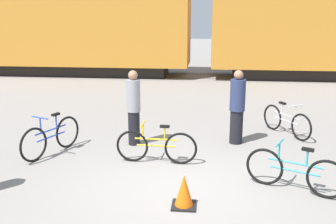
{
  "coord_description": "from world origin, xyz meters",
  "views": [
    {
      "loc": [
        0.51,
        -6.56,
        3.1
      ],
      "look_at": [
        -0.33,
        1.19,
        1.1
      ],
      "focal_mm": 42.0,
      "sensor_mm": 36.0,
      "label": 1
    }
  ],
  "objects_px": {
    "person_in_grey": "(134,108)",
    "freight_train": "(201,15)",
    "bicycle_yellow": "(156,146)",
    "bicycle_silver": "(286,121)",
    "bicycle_blue": "(51,137)",
    "person_in_navy": "(237,107)",
    "traffic_cone": "(184,192)",
    "bicycle_teal": "(295,172)"
  },
  "relations": [
    {
      "from": "freight_train",
      "to": "bicycle_teal",
      "type": "distance_m",
      "value": 13.05
    },
    {
      "from": "bicycle_yellow",
      "to": "person_in_grey",
      "type": "distance_m",
      "value": 1.43
    },
    {
      "from": "bicycle_blue",
      "to": "traffic_cone",
      "type": "distance_m",
      "value": 3.76
    },
    {
      "from": "bicycle_blue",
      "to": "person_in_grey",
      "type": "height_order",
      "value": "person_in_grey"
    },
    {
      "from": "bicycle_silver",
      "to": "person_in_grey",
      "type": "distance_m",
      "value": 3.96
    },
    {
      "from": "bicycle_silver",
      "to": "traffic_cone",
      "type": "xyz_separation_m",
      "value": [
        -2.35,
        -4.13,
        -0.11
      ]
    },
    {
      "from": "freight_train",
      "to": "bicycle_teal",
      "type": "relative_size",
      "value": 17.7
    },
    {
      "from": "bicycle_silver",
      "to": "freight_train",
      "type": "bearing_deg",
      "value": 105.03
    },
    {
      "from": "freight_train",
      "to": "person_in_navy",
      "type": "relative_size",
      "value": 16.21
    },
    {
      "from": "freight_train",
      "to": "person_in_navy",
      "type": "height_order",
      "value": "freight_train"
    },
    {
      "from": "bicycle_teal",
      "to": "traffic_cone",
      "type": "height_order",
      "value": "bicycle_teal"
    },
    {
      "from": "freight_train",
      "to": "traffic_cone",
      "type": "distance_m",
      "value": 13.68
    },
    {
      "from": "person_in_grey",
      "to": "person_in_navy",
      "type": "bearing_deg",
      "value": -60.55
    },
    {
      "from": "person_in_grey",
      "to": "traffic_cone",
      "type": "distance_m",
      "value": 3.35
    },
    {
      "from": "bicycle_yellow",
      "to": "person_in_navy",
      "type": "distance_m",
      "value": 2.35
    },
    {
      "from": "freight_train",
      "to": "bicycle_teal",
      "type": "xyz_separation_m",
      "value": [
        2.03,
        -12.63,
        -2.58
      ]
    },
    {
      "from": "bicycle_yellow",
      "to": "traffic_cone",
      "type": "height_order",
      "value": "bicycle_yellow"
    },
    {
      "from": "freight_train",
      "to": "bicycle_blue",
      "type": "bearing_deg",
      "value": -104.69
    },
    {
      "from": "freight_train",
      "to": "person_in_grey",
      "type": "relative_size",
      "value": 16.16
    },
    {
      "from": "bicycle_teal",
      "to": "freight_train",
      "type": "bearing_deg",
      "value": 99.14
    },
    {
      "from": "bicycle_blue",
      "to": "person_in_navy",
      "type": "distance_m",
      "value": 4.33
    },
    {
      "from": "bicycle_teal",
      "to": "bicycle_blue",
      "type": "bearing_deg",
      "value": 164.9
    },
    {
      "from": "person_in_navy",
      "to": "person_in_grey",
      "type": "bearing_deg",
      "value": -31.75
    },
    {
      "from": "bicycle_yellow",
      "to": "traffic_cone",
      "type": "distance_m",
      "value": 1.99
    },
    {
      "from": "bicycle_yellow",
      "to": "traffic_cone",
      "type": "relative_size",
      "value": 3.12
    },
    {
      "from": "bicycle_teal",
      "to": "bicycle_yellow",
      "type": "bearing_deg",
      "value": 157.59
    },
    {
      "from": "freight_train",
      "to": "traffic_cone",
      "type": "relative_size",
      "value": 52.44
    },
    {
      "from": "bicycle_silver",
      "to": "bicycle_teal",
      "type": "relative_size",
      "value": 0.93
    },
    {
      "from": "bicycle_teal",
      "to": "person_in_navy",
      "type": "height_order",
      "value": "person_in_navy"
    },
    {
      "from": "bicycle_yellow",
      "to": "freight_train",
      "type": "bearing_deg",
      "value": 87.17
    },
    {
      "from": "bicycle_silver",
      "to": "bicycle_blue",
      "type": "xyz_separation_m",
      "value": [
        -5.45,
        -2.01,
        0.03
      ]
    },
    {
      "from": "bicycle_teal",
      "to": "traffic_cone",
      "type": "distance_m",
      "value": 2.05
    },
    {
      "from": "person_in_navy",
      "to": "freight_train",
      "type": "bearing_deg",
      "value": -123.42
    },
    {
      "from": "bicycle_silver",
      "to": "bicycle_teal",
      "type": "xyz_separation_m",
      "value": [
        -0.46,
        -3.36,
        0.0
      ]
    },
    {
      "from": "person_in_navy",
      "to": "traffic_cone",
      "type": "bearing_deg",
      "value": 32.73
    },
    {
      "from": "bicycle_yellow",
      "to": "person_in_navy",
      "type": "relative_size",
      "value": 0.97
    },
    {
      "from": "person_in_grey",
      "to": "traffic_cone",
      "type": "height_order",
      "value": "person_in_grey"
    },
    {
      "from": "traffic_cone",
      "to": "bicycle_silver",
      "type": "bearing_deg",
      "value": 60.34
    },
    {
      "from": "bicycle_yellow",
      "to": "person_in_grey",
      "type": "xyz_separation_m",
      "value": [
        -0.69,
        1.13,
        0.54
      ]
    },
    {
      "from": "person_in_grey",
      "to": "freight_train",
      "type": "bearing_deg",
      "value": 14.26
    },
    {
      "from": "bicycle_yellow",
      "to": "person_in_navy",
      "type": "bearing_deg",
      "value": 40.38
    },
    {
      "from": "freight_train",
      "to": "bicycle_silver",
      "type": "height_order",
      "value": "freight_train"
    }
  ]
}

